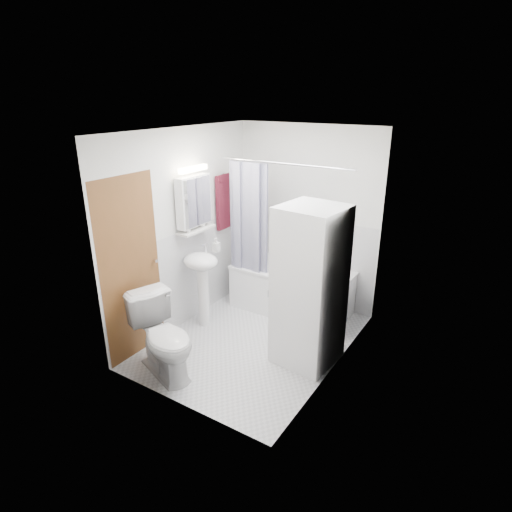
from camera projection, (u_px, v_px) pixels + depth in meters
The scene contains 20 objects.
floor at pixel (254, 340), 5.07m from camera, with size 2.60×2.60×0.00m, color silver.
room_walls at pixel (254, 220), 4.54m from camera, with size 2.60×2.60×2.60m.
wainscot at pixel (267, 286), 5.09m from camera, with size 1.98×2.58×2.58m.
door at pixel (155, 261), 4.75m from camera, with size 0.05×2.00×2.00m.
bathtub at pixel (292, 288), 5.68m from camera, with size 1.55×0.73×0.59m.
tub_spout at pixel (318, 242), 5.63m from camera, with size 0.04×0.04×0.12m, color silver.
curtain_rod at pixel (283, 163), 4.84m from camera, with size 0.02×0.02×1.73m, color silver.
shower_curtain at pixel (248, 221), 5.35m from camera, with size 0.55×0.02×1.45m.
sink at pixel (202, 273), 5.20m from camera, with size 0.44×0.37×1.04m.
medicine_cabinet at pixel (194, 200), 5.04m from camera, with size 0.13×0.50×0.71m.
shelf at pixel (196, 230), 5.17m from camera, with size 0.18×0.54×0.03m, color silver.
shower_caddy at pixel (322, 225), 5.51m from camera, with size 0.22×0.06×0.02m, color silver.
towel at pixel (224, 200), 5.62m from camera, with size 0.07×0.31×0.74m.
washer_dryer at pixel (309, 287), 4.43m from camera, with size 0.67×0.67×1.73m.
toilet at pixel (164, 338), 4.36m from camera, with size 0.47×0.84×0.82m, color white.
soap_pump at pixel (216, 248), 5.28m from camera, with size 0.08×0.17×0.08m, color gray.
shelf_bottle at pixel (188, 229), 5.03m from camera, with size 0.07×0.18×0.07m, color gray.
shelf_cup at pixel (202, 222), 5.24m from camera, with size 0.10×0.09×0.10m, color gray.
shampoo_a at pixel (329, 221), 5.44m from camera, with size 0.13×0.17×0.13m, color gray.
shampoo_b at pixel (338, 224), 5.39m from camera, with size 0.08×0.21×0.08m, color #224C88.
Camera 1 is at (2.36, -3.69, 2.75)m, focal length 30.00 mm.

